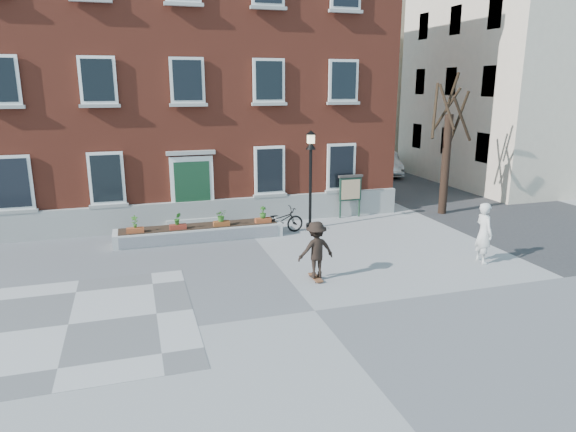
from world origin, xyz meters
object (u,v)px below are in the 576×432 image
object	(u,v)px
bystander	(484,233)
notice_board	(350,189)
parked_car	(385,164)
skateboarder	(316,250)
bicycle	(280,221)
lamp_post	(311,166)

from	to	relation	value
bystander	notice_board	xyz separation A→B (m)	(-1.77, 6.66, 0.26)
parked_car	notice_board	size ratio (longest dim) A/B	2.35
notice_board	skateboarder	size ratio (longest dim) A/B	1.05
bystander	skateboarder	bearing A→B (deg)	92.04
notice_board	parked_car	bearing A→B (deg)	55.18
bicycle	skateboarder	distance (m)	5.03
bystander	skateboarder	distance (m)	5.72
parked_car	bystander	world-z (taller)	bystander
bicycle	bystander	world-z (taller)	bystander
lamp_post	parked_car	bearing A→B (deg)	50.24
skateboarder	lamp_post	bearing A→B (deg)	72.37
bicycle	notice_board	world-z (taller)	notice_board
bystander	lamp_post	distance (m)	6.98
parked_car	bystander	distance (m)	16.73
parked_car	notice_board	world-z (taller)	notice_board
bystander	notice_board	world-z (taller)	bystander
bystander	lamp_post	size ratio (longest dim) A/B	0.51
bicycle	parked_car	bearing A→B (deg)	-48.64
parked_car	bystander	xyz separation A→B (m)	(-4.75, -16.04, 0.27)
notice_board	skateboarder	distance (m)	7.63
bicycle	notice_board	xyz separation A→B (m)	(3.63, 1.52, 0.75)
bicycle	lamp_post	size ratio (longest dim) A/B	0.50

